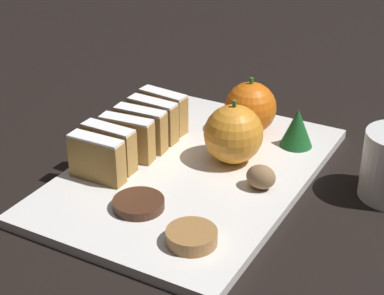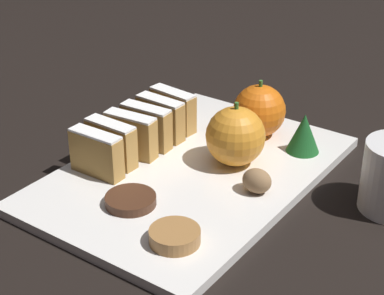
{
  "view_description": "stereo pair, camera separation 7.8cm",
  "coord_description": "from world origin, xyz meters",
  "px_view_note": "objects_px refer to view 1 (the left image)",
  "views": [
    {
      "loc": [
        0.33,
        -0.6,
        0.4
      ],
      "look_at": [
        0.0,
        0.0,
        0.04
      ],
      "focal_mm": 60.0,
      "sensor_mm": 36.0,
      "label": 1
    },
    {
      "loc": [
        0.4,
        -0.56,
        0.4
      ],
      "look_at": [
        0.0,
        0.0,
        0.04
      ],
      "focal_mm": 60.0,
      "sensor_mm": 36.0,
      "label": 2
    }
  ],
  "objects_px": {
    "orange_far": "(233,134)",
    "chocolate_cookie": "(139,204)",
    "walnut": "(261,176)",
    "orange_near": "(250,108)"
  },
  "relations": [
    {
      "from": "orange_near",
      "to": "walnut",
      "type": "bearing_deg",
      "value": -60.34
    },
    {
      "from": "walnut",
      "to": "orange_near",
      "type": "bearing_deg",
      "value": 119.66
    },
    {
      "from": "orange_near",
      "to": "chocolate_cookie",
      "type": "xyz_separation_m",
      "value": [
        -0.03,
        -0.24,
        -0.03
      ]
    },
    {
      "from": "orange_far",
      "to": "chocolate_cookie",
      "type": "height_order",
      "value": "orange_far"
    },
    {
      "from": "orange_far",
      "to": "walnut",
      "type": "relative_size",
      "value": 2.34
    },
    {
      "from": "orange_far",
      "to": "walnut",
      "type": "xyz_separation_m",
      "value": [
        0.06,
        -0.04,
        -0.02
      ]
    },
    {
      "from": "orange_near",
      "to": "orange_far",
      "type": "height_order",
      "value": "orange_far"
    },
    {
      "from": "orange_far",
      "to": "chocolate_cookie",
      "type": "bearing_deg",
      "value": -106.41
    },
    {
      "from": "orange_near",
      "to": "orange_far",
      "type": "bearing_deg",
      "value": -79.47
    },
    {
      "from": "walnut",
      "to": "chocolate_cookie",
      "type": "relative_size",
      "value": 0.61
    }
  ]
}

